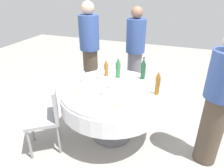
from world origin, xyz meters
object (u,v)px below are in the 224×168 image
object	(u,v)px
bottle_dark_green_left	(143,69)
bottle_amber_north	(106,68)
bottle_amber_near	(158,83)
plate_west	(80,90)
dining_table	(112,99)
chair_east	(48,113)
wine_glass_rear	(99,72)
wine_glass_east	(103,87)
bottle_clear_south	(112,79)
wine_glass_north	(83,75)
plate_right	(119,106)
plate_inner	(93,102)
person_near	(135,51)
plate_mid	(141,99)
person_left	(90,50)
person_south	(219,101)
bottle_green_rear	(118,68)

from	to	relation	value
bottle_dark_green_left	bottle_amber_north	distance (m)	0.53
bottle_amber_near	plate_west	size ratio (longest dim) A/B	1.29
dining_table	chair_east	bearing A→B (deg)	-54.49
wine_glass_rear	wine_glass_east	world-z (taller)	wine_glass_east
bottle_clear_south	wine_glass_rear	bearing A→B (deg)	-130.96
wine_glass_north	plate_right	size ratio (longest dim) A/B	0.63
bottle_dark_green_left	plate_inner	distance (m)	0.92
bottle_amber_near	person_near	world-z (taller)	person_near
wine_glass_rear	plate_west	size ratio (longest dim) A/B	0.57
bottle_amber_north	wine_glass_rear	size ratio (longest dim) A/B	1.84
dining_table	plate_inner	xyz separation A→B (m)	(0.39, -0.09, 0.16)
plate_mid	person_left	world-z (taller)	person_left
dining_table	bottle_amber_near	distance (m)	0.63
person_south	wine_glass_east	bearing A→B (deg)	-81.28
wine_glass_north	bottle_green_rear	bearing A→B (deg)	127.82
person_near	person_left	size ratio (longest dim) A/B	0.95
bottle_clear_south	chair_east	xyz separation A→B (m)	(0.48, -0.67, -0.36)
bottle_amber_north	person_left	bearing A→B (deg)	-137.54
plate_inner	person_left	world-z (taller)	person_left
bottle_amber_near	person_south	xyz separation A→B (m)	(0.09, 0.66, -0.05)
person_south	bottle_amber_near	bearing A→B (deg)	-95.66
bottle_dark_green_left	bottle_amber_north	bearing A→B (deg)	-81.88
person_south	bottle_green_rear	bearing A→B (deg)	-105.62
bottle_amber_near	bottle_clear_south	bearing A→B (deg)	-85.17
bottle_green_rear	person_south	world-z (taller)	person_south
plate_west	dining_table	bearing A→B (deg)	117.29
bottle_green_rear	bottle_clear_south	bearing A→B (deg)	6.05
plate_right	person_south	world-z (taller)	person_south
plate_right	chair_east	world-z (taller)	chair_east
bottle_green_rear	chair_east	distance (m)	1.11
wine_glass_rear	person_near	xyz separation A→B (m)	(-1.10, 0.24, 0.01)
bottle_dark_green_left	wine_glass_north	xyz separation A→B (m)	(0.38, -0.74, -0.04)
plate_west	person_south	world-z (taller)	person_south
plate_mid	chair_east	distance (m)	1.15
bottle_dark_green_left	bottle_green_rear	xyz separation A→B (m)	(0.07, -0.34, -0.00)
wine_glass_north	person_left	world-z (taller)	person_left
wine_glass_east	plate_inner	size ratio (longest dim) A/B	0.71
plate_mid	wine_glass_east	bearing A→B (deg)	-84.98
bottle_clear_south	plate_west	size ratio (longest dim) A/B	1.22
wine_glass_rear	plate_west	bearing A→B (deg)	-11.84
dining_table	wine_glass_east	distance (m)	0.33
plate_mid	plate_inner	bearing A→B (deg)	-64.69
dining_table	wine_glass_north	bearing A→B (deg)	-96.59
bottle_amber_near	person_south	distance (m)	0.67
wine_glass_north	person_near	xyz separation A→B (m)	(-1.29, 0.40, 0.00)
bottle_green_rear	person_south	bearing A→B (deg)	72.48
wine_glass_east	person_left	bearing A→B (deg)	-147.86
bottle_dark_green_left	wine_glass_rear	size ratio (longest dim) A/B	2.32
bottle_green_rear	wine_glass_rear	size ratio (longest dim) A/B	2.25
wine_glass_rear	chair_east	xyz separation A→B (m)	(0.72, -0.39, -0.32)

